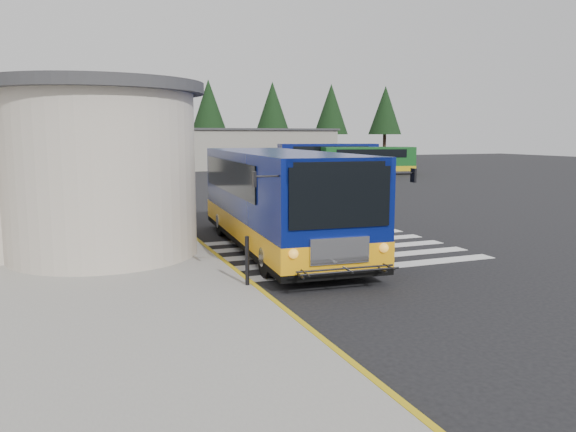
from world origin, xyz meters
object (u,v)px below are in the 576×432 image
object	(u,v)px
far_bus_a	(328,157)
pedestrian_b	(110,236)
pedestrian_a	(140,233)
far_bus_b	(368,159)
transit_bus	(278,203)
bollard	(247,261)

from	to	relation	value
far_bus_a	pedestrian_b	bearing A→B (deg)	157.07
pedestrian_a	far_bus_b	size ratio (longest dim) A/B	0.20
transit_bus	bollard	size ratio (longest dim) A/B	9.70
pedestrian_a	pedestrian_b	distance (m)	0.79
transit_bus	far_bus_b	bearing A→B (deg)	60.13
pedestrian_a	far_bus_a	xyz separation A→B (m)	(20.88, 32.55, 0.54)
transit_bus	pedestrian_b	bearing A→B (deg)	-160.09
bollard	far_bus_a	distance (m)	40.20
transit_bus	far_bus_b	world-z (taller)	transit_bus
transit_bus	far_bus_a	world-z (taller)	transit_bus
pedestrian_a	far_bus_a	size ratio (longest dim) A/B	0.18
pedestrian_a	transit_bus	bearing A→B (deg)	-65.26
far_bus_b	pedestrian_a	bearing A→B (deg)	153.79
pedestrian_a	far_bus_a	world-z (taller)	far_bus_a
pedestrian_a	pedestrian_b	bearing A→B (deg)	111.33
bollard	far_bus_b	distance (m)	38.94
transit_bus	far_bus_b	distance (m)	34.16
transit_bus	pedestrian_a	xyz separation A→B (m)	(-4.32, -1.26, -0.46)
transit_bus	pedestrian_b	size ratio (longest dim) A/B	6.44
pedestrian_a	pedestrian_b	xyz separation A→B (m)	(-0.77, -0.18, 0.01)
pedestrian_b	far_bus_a	xyz separation A→B (m)	(21.65, 32.72, 0.53)
transit_bus	far_bus_b	size ratio (longest dim) A/B	1.28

